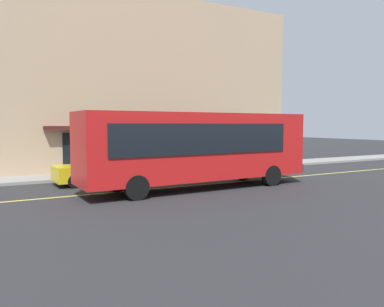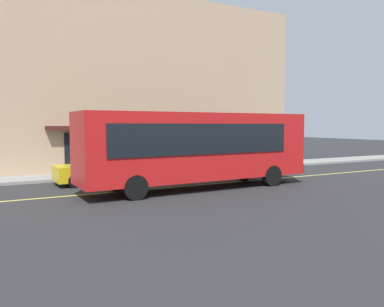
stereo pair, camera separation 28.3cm
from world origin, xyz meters
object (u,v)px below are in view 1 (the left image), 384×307
object	(u,v)px
pedestrian_by_curb	(205,153)
traffic_light	(117,132)
pedestrian_at_corner	(139,154)
car_yellow	(99,169)
bus	(199,146)

from	to	relation	value
pedestrian_by_curb	traffic_light	bearing A→B (deg)	-175.49
pedestrian_by_curb	pedestrian_at_corner	distance (m)	4.54
traffic_light	pedestrian_at_corner	world-z (taller)	traffic_light
traffic_light	pedestrian_at_corner	bearing A→B (deg)	24.11
car_yellow	pedestrian_by_curb	size ratio (longest dim) A/B	2.74
bus	car_yellow	world-z (taller)	bus
traffic_light	pedestrian_by_curb	bearing A→B (deg)	4.51
car_yellow	pedestrian_at_corner	distance (m)	4.09
bus	car_yellow	bearing A→B (deg)	134.21
car_yellow	pedestrian_by_curb	xyz separation A→B (m)	(7.67, 2.35, 0.36)
bus	car_yellow	size ratio (longest dim) A/B	2.56
bus	traffic_light	distance (m)	6.03
bus	traffic_light	xyz separation A→B (m)	(-2.09, 5.62, 0.55)
car_yellow	traffic_light	bearing A→B (deg)	50.14
bus	car_yellow	xyz separation A→B (m)	(-3.65, 3.75, -1.24)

